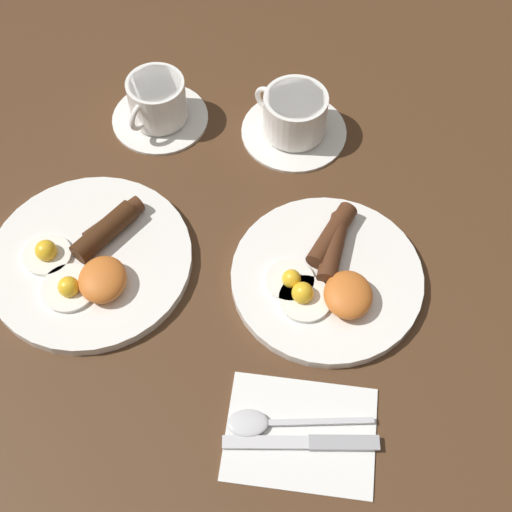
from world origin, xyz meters
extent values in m
plane|color=#4C301C|center=(0.00, 0.00, 0.00)|extent=(3.00, 3.00, 0.00)
cylinder|color=white|center=(0.00, 0.00, 0.01)|extent=(0.25, 0.25, 0.01)
cylinder|color=white|center=(-0.04, 0.03, 0.02)|extent=(0.07, 0.07, 0.01)
sphere|color=yellow|center=(-0.03, 0.03, 0.03)|extent=(0.03, 0.03, 0.03)
cylinder|color=white|center=(-0.01, 0.05, 0.02)|extent=(0.06, 0.06, 0.01)
sphere|color=yellow|center=(-0.01, 0.05, 0.03)|extent=(0.02, 0.02, 0.02)
ellipsoid|color=orange|center=(-0.04, -0.02, 0.03)|extent=(0.07, 0.06, 0.03)
cylinder|color=#492715|center=(0.05, -0.01, 0.03)|extent=(0.10, 0.07, 0.03)
cylinder|color=#4B2816|center=(0.03, -0.01, 0.03)|extent=(0.10, 0.05, 0.03)
cylinder|color=white|center=(0.02, 0.31, 0.01)|extent=(0.27, 0.27, 0.01)
cylinder|color=white|center=(-0.03, 0.33, 0.02)|extent=(0.07, 0.07, 0.01)
sphere|color=yellow|center=(-0.04, 0.33, 0.03)|extent=(0.03, 0.03, 0.03)
cylinder|color=white|center=(0.02, 0.37, 0.02)|extent=(0.06, 0.06, 0.01)
sphere|color=yellow|center=(0.02, 0.37, 0.03)|extent=(0.03, 0.03, 0.03)
ellipsoid|color=orange|center=(-0.02, 0.29, 0.03)|extent=(0.07, 0.06, 0.03)
cylinder|color=#482614|center=(0.07, 0.29, 0.03)|extent=(0.08, 0.08, 0.02)
cylinder|color=#3D210F|center=(0.05, 0.29, 0.03)|extent=(0.10, 0.08, 0.03)
cylinder|color=white|center=(0.26, 0.04, 0.00)|extent=(0.16, 0.16, 0.01)
cylinder|color=white|center=(0.26, 0.04, 0.04)|extent=(0.09, 0.09, 0.06)
cylinder|color=#9E7047|center=(0.26, 0.04, 0.07)|extent=(0.08, 0.08, 0.00)
torus|color=white|center=(0.28, 0.08, 0.04)|extent=(0.03, 0.04, 0.04)
cylinder|color=white|center=(0.28, 0.25, 0.00)|extent=(0.15, 0.15, 0.01)
cylinder|color=white|center=(0.28, 0.25, 0.04)|extent=(0.09, 0.09, 0.07)
cylinder|color=#9E7047|center=(0.28, 0.25, 0.07)|extent=(0.08, 0.08, 0.00)
torus|color=white|center=(0.24, 0.27, 0.05)|extent=(0.04, 0.03, 0.05)
cube|color=white|center=(-0.21, 0.03, 0.00)|extent=(0.15, 0.19, 0.01)
cube|color=silver|center=(-0.22, 0.07, 0.01)|extent=(0.02, 0.10, 0.00)
cube|color=#9E9EA3|center=(-0.22, -0.02, 0.01)|extent=(0.02, 0.08, 0.01)
ellipsoid|color=silver|center=(-0.20, 0.10, 0.01)|extent=(0.04, 0.05, 0.01)
cube|color=silver|center=(-0.19, 0.01, 0.01)|extent=(0.01, 0.12, 0.00)
camera|label=1|loc=(-0.47, 0.08, 0.81)|focal=50.00mm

